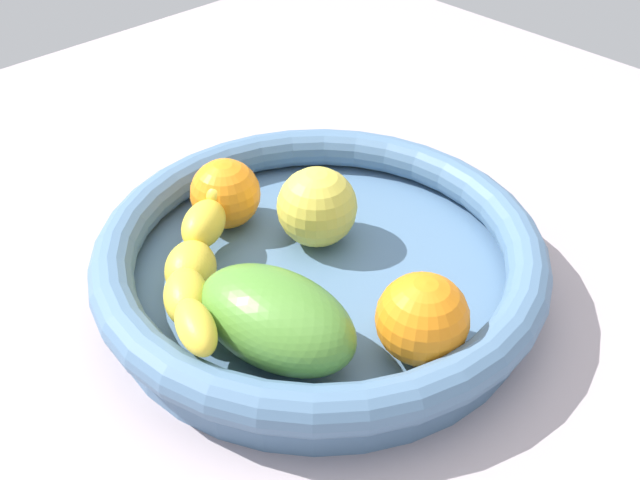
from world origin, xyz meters
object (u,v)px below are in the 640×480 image
banana_draped_left (199,259)px  fruit_bowl (320,261)px  mango_green (276,319)px  orange_mid_left (225,194)px  apple_yellow (317,207)px  orange_front (422,319)px

banana_draped_left → fruit_bowl: bearing=-118.4°
banana_draped_left → mango_green: (-9.45, 0.16, 0.08)cm
orange_mid_left → apple_yellow: apple_yellow is taller
orange_mid_left → apple_yellow: bearing=-151.1°
banana_draped_left → orange_mid_left: 9.26cm
fruit_bowl → apple_yellow: bearing=-40.0°
orange_front → banana_draped_left: bearing=23.2°
banana_draped_left → orange_front: (-16.81, -7.21, 0.28)cm
banana_draped_left → orange_mid_left: size_ratio=2.87×
fruit_bowl → banana_draped_left: size_ratio=2.09×
fruit_bowl → orange_front: bearing=173.0°
banana_draped_left → mango_green: 9.45cm
apple_yellow → banana_draped_left: bearing=81.9°
orange_mid_left → orange_front: bearing=180.0°
fruit_bowl → mango_green: bearing=118.2°
fruit_bowl → mango_green: mango_green is taller
mango_green → orange_front: bearing=-135.0°
banana_draped_left → apple_yellow: 11.43cm
orange_front → apple_yellow: apple_yellow is taller
fruit_bowl → mango_green: size_ratio=2.89×
banana_draped_left → orange_front: 18.30cm
orange_mid_left → apple_yellow: size_ratio=0.90×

